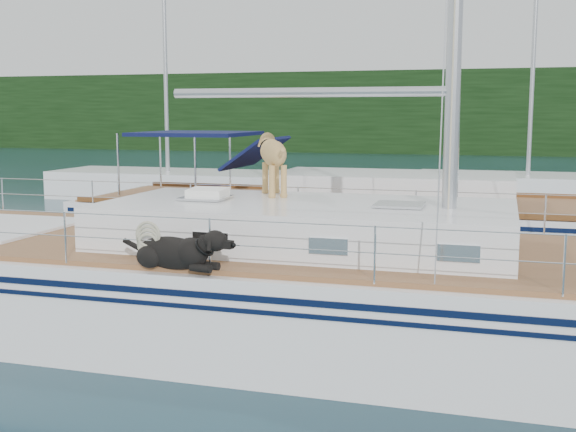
% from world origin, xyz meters
% --- Properties ---
extents(ground, '(120.00, 120.00, 0.00)m').
position_xyz_m(ground, '(0.00, 0.00, 0.00)').
color(ground, black).
rests_on(ground, ground).
extents(tree_line, '(90.00, 3.00, 6.00)m').
position_xyz_m(tree_line, '(0.00, 45.00, 3.00)').
color(tree_line, black).
rests_on(tree_line, ground).
extents(shore_bank, '(92.00, 1.00, 1.20)m').
position_xyz_m(shore_bank, '(0.00, 46.20, 0.60)').
color(shore_bank, '#595147').
rests_on(shore_bank, ground).
extents(main_sailboat, '(12.00, 3.91, 14.01)m').
position_xyz_m(main_sailboat, '(0.09, -0.00, 0.68)').
color(main_sailboat, white).
rests_on(main_sailboat, ground).
extents(neighbor_sailboat, '(11.00, 3.50, 13.30)m').
position_xyz_m(neighbor_sailboat, '(-0.03, 5.96, 0.63)').
color(neighbor_sailboat, white).
rests_on(neighbor_sailboat, ground).
extents(bg_boat_west, '(8.00, 3.00, 11.65)m').
position_xyz_m(bg_boat_west, '(-8.00, 14.00, 0.45)').
color(bg_boat_west, white).
rests_on(bg_boat_west, ground).
extents(bg_boat_center, '(7.20, 3.00, 11.65)m').
position_xyz_m(bg_boat_center, '(4.00, 16.00, 0.45)').
color(bg_boat_center, white).
rests_on(bg_boat_center, ground).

